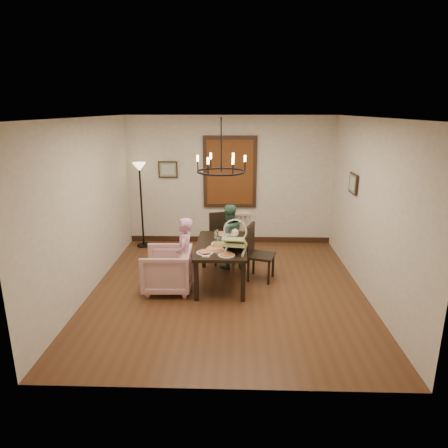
# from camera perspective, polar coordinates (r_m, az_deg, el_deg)

# --- Properties ---
(room_shell) EXTENTS (4.51, 5.00, 2.81)m
(room_shell) POSITION_cam_1_polar(r_m,az_deg,el_deg) (6.70, 0.55, 2.99)
(room_shell) COLOR #56331D
(room_shell) RESTS_ON ground
(dining_table) EXTENTS (0.85, 1.51, 0.71)m
(dining_table) POSITION_cam_1_polar(r_m,az_deg,el_deg) (6.83, -0.37, -3.55)
(dining_table) COLOR black
(dining_table) RESTS_ON room_shell
(chair_far) EXTENTS (0.53, 0.53, 0.97)m
(chair_far) POSITION_cam_1_polar(r_m,az_deg,el_deg) (7.81, -0.25, -2.04)
(chair_far) COLOR black
(chair_far) RESTS_ON room_shell
(chair_right) EXTENTS (0.55, 0.55, 1.00)m
(chair_right) POSITION_cam_1_polar(r_m,az_deg,el_deg) (7.03, 5.34, -4.07)
(chair_right) COLOR black
(chair_right) RESTS_ON room_shell
(armchair) EXTENTS (0.81, 0.79, 0.72)m
(armchair) POSITION_cam_1_polar(r_m,az_deg,el_deg) (6.71, -8.11, -6.49)
(armchair) COLOR #D7A4AE
(armchair) RESTS_ON room_shell
(elderly_woman) EXTENTS (0.26, 0.39, 1.05)m
(elderly_woman) POSITION_cam_1_polar(r_m,az_deg,el_deg) (6.56, -5.65, -5.41)
(elderly_woman) COLOR #D798BC
(elderly_woman) RESTS_ON room_shell
(seated_man) EXTENTS (0.59, 0.52, 1.02)m
(seated_man) POSITION_cam_1_polar(r_m,az_deg,el_deg) (7.53, 0.65, -2.54)
(seated_man) COLOR #416E56
(seated_man) RESTS_ON room_shell
(baby_bouncer) EXTENTS (0.48, 0.61, 0.36)m
(baby_bouncer) POSITION_cam_1_polar(r_m,az_deg,el_deg) (6.40, 1.59, -2.39)
(baby_bouncer) COLOR beige
(baby_bouncer) RESTS_ON dining_table
(salad_bowl) EXTENTS (0.29, 0.29, 0.07)m
(salad_bowl) POSITION_cam_1_polar(r_m,az_deg,el_deg) (6.64, -0.80, -3.03)
(salad_bowl) COLOR white
(salad_bowl) RESTS_ON dining_table
(pizza_platter) EXTENTS (0.29, 0.29, 0.04)m
(pizza_platter) POSITION_cam_1_polar(r_m,az_deg,el_deg) (6.52, -1.29, -3.56)
(pizza_platter) COLOR tan
(pizza_platter) RESTS_ON dining_table
(drinking_glass) EXTENTS (0.07, 0.07, 0.14)m
(drinking_glass) POSITION_cam_1_polar(r_m,az_deg,el_deg) (6.78, -0.76, -2.32)
(drinking_glass) COLOR silver
(drinking_glass) RESTS_ON dining_table
(window_blinds) EXTENTS (1.00, 0.03, 1.40)m
(window_blinds) POSITION_cam_1_polar(r_m,az_deg,el_deg) (8.72, 0.85, 7.41)
(window_blinds) COLOR brown
(window_blinds) RESTS_ON room_shell
(radiator) EXTENTS (0.92, 0.12, 0.62)m
(radiator) POSITION_cam_1_polar(r_m,az_deg,el_deg) (9.01, 0.82, -0.45)
(radiator) COLOR silver
(radiator) RESTS_ON room_shell
(picture_back) EXTENTS (0.42, 0.03, 0.36)m
(picture_back) POSITION_cam_1_polar(r_m,az_deg,el_deg) (8.84, -8.00, 7.71)
(picture_back) COLOR black
(picture_back) RESTS_ON room_shell
(picture_right) EXTENTS (0.03, 0.42, 0.36)m
(picture_right) POSITION_cam_1_polar(r_m,az_deg,el_deg) (7.46, 17.95, 5.53)
(picture_right) COLOR black
(picture_right) RESTS_ON room_shell
(floor_lamp) EXTENTS (0.30, 0.30, 1.80)m
(floor_lamp) POSITION_cam_1_polar(r_m,az_deg,el_deg) (8.79, -11.70, 2.49)
(floor_lamp) COLOR black
(floor_lamp) RESTS_ON room_shell
(chandelier) EXTENTS (0.80, 0.80, 0.04)m
(chandelier) POSITION_cam_1_polar(r_m,az_deg,el_deg) (6.50, -0.39, 7.52)
(chandelier) COLOR black
(chandelier) RESTS_ON room_shell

